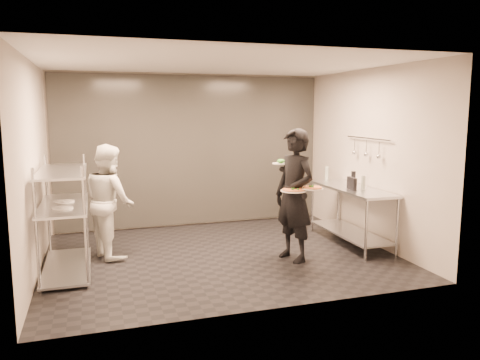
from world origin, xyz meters
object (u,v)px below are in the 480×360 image
object	(u,v)px
prep_counter	(351,205)
salad_plate	(281,162)
waiter	(294,195)
pizza_plate_far	(312,188)
pass_rack	(64,215)
bottle_clear	(363,182)
bottle_green	(327,173)
bottle_dark	(353,179)
pizza_plate_near	(293,190)
pos_monitor	(352,183)
chef	(110,201)

from	to	relation	value
prep_counter	salad_plate	size ratio (longest dim) A/B	7.18
waiter	pizza_plate_far	world-z (taller)	waiter
pass_rack	bottle_clear	distance (m)	4.41
bottle_green	bottle_dark	bearing A→B (deg)	-83.19
prep_counter	bottle_green	distance (m)	0.90
prep_counter	pizza_plate_far	bearing A→B (deg)	-144.70
pizza_plate_near	pizza_plate_far	distance (m)	0.27
waiter	pos_monitor	bearing A→B (deg)	86.56
waiter	bottle_green	distance (m)	1.77
pos_monitor	bottle_clear	world-z (taller)	bottle_clear
prep_counter	pizza_plate_far	size ratio (longest dim) A/B	6.08
pass_rack	pizza_plate_near	xyz separation A→B (m)	(3.00, -0.70, 0.29)
pizza_plate_near	bottle_green	distance (m)	1.99
salad_plate	pos_monitor	distance (m)	1.27
bottle_clear	waiter	bearing A→B (deg)	-167.55
pos_monitor	pizza_plate_far	bearing A→B (deg)	-141.32
pizza_plate_far	bottle_clear	distance (m)	1.27
pass_rack	pizza_plate_far	xyz separation A→B (m)	(3.26, -0.76, 0.32)
pizza_plate_far	salad_plate	bearing A→B (deg)	115.98
pass_rack	bottle_green	size ratio (longest dim) A/B	6.46
pos_monitor	bottle_dark	size ratio (longest dim) A/B	1.09
pass_rack	pizza_plate_near	world-z (taller)	pass_rack
pizza_plate_far	pass_rack	bearing A→B (deg)	166.88
waiter	prep_counter	bearing A→B (deg)	93.45
prep_counter	chef	xyz separation A→B (m)	(-3.73, 0.48, 0.21)
pass_rack	chef	distance (m)	0.77
bottle_green	pizza_plate_near	bearing A→B (deg)	-131.09
pos_monitor	bottle_dark	xyz separation A→B (m)	(0.19, 0.27, 0.03)
chef	prep_counter	bearing A→B (deg)	-116.13
prep_counter	bottle_green	xyz separation A→B (m)	(-0.02, 0.80, 0.42)
chef	pass_rack	bearing A→B (deg)	109.67
pass_rack	waiter	distance (m)	3.15
waiter	bottle_dark	size ratio (longest dim) A/B	7.64
chef	pizza_plate_far	bearing A→B (deg)	-133.83
pass_rack	bottle_clear	world-z (taller)	pass_rack
pizza_plate_far	salad_plate	distance (m)	0.66
prep_counter	bottle_clear	distance (m)	0.46
waiter	pos_monitor	world-z (taller)	waiter
waiter	pass_rack	bearing A→B (deg)	-117.71
chef	pizza_plate_near	world-z (taller)	chef
bottle_dark	pizza_plate_near	bearing A→B (deg)	-151.11
pass_rack	pizza_plate_near	distance (m)	3.09
prep_counter	bottle_green	world-z (taller)	bottle_green
waiter	chef	xyz separation A→B (m)	(-2.51, 0.97, -0.11)
pizza_plate_far	bottle_clear	size ratio (longest dim) A/B	1.40
salad_plate	prep_counter	bearing A→B (deg)	10.14
pass_rack	prep_counter	bearing A→B (deg)	0.03
pass_rack	salad_plate	world-z (taller)	pass_rack
waiter	pizza_plate_near	bearing A→B (deg)	-46.75
prep_counter	salad_plate	distance (m)	1.56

